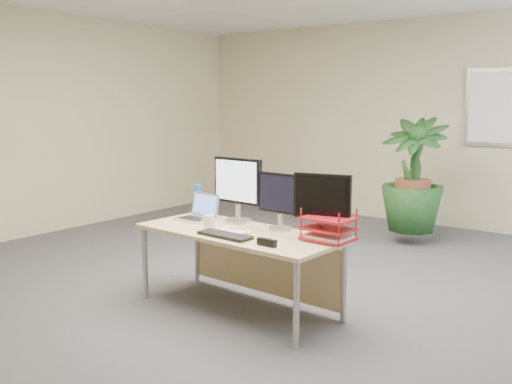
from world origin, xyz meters
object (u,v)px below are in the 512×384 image
Objects in this scene: monitor_right at (280,198)px; monitor_left at (238,186)px; desk at (246,245)px; laptop at (199,213)px; floor_plant at (413,179)px.

monitor_left is at bearing 176.57° from monitor_right.
laptop reaches higher than desk.
monitor_right is 1.40× the size of laptop.
laptop is at bearing 172.84° from desk.
monitor_left is at bearing 141.59° from desk.
desk is 2.80m from floor_plant.
floor_plant is 2.66m from monitor_left.
desk is at bearing -38.41° from monitor_left.
floor_plant is at bearing 84.67° from desk.
floor_plant reaches higher than laptop.
laptop is at bearing -106.67° from floor_plant.
laptop is at bearing -174.67° from monitor_right.
floor_plant reaches higher than monitor_left.
desk is 0.51m from monitor_left.
floor_plant is 2.81× the size of monitor_left.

